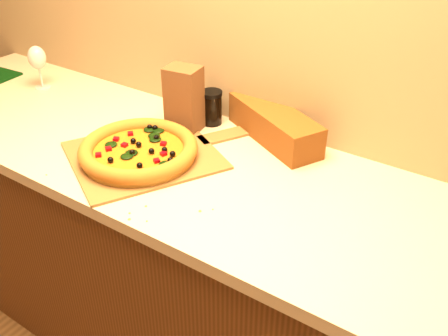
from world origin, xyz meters
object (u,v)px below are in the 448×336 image
Objects in this scene: pizza at (139,150)px; wine_glass at (37,59)px; pizza_peel at (149,154)px; dark_jar at (212,107)px.

pizza is 2.10× the size of wine_glass.
wine_glass is at bearing -164.04° from pizza_peel.
pizza is 0.74m from wine_glass.
wine_glass reaches higher than pizza_peel.
pizza_peel is 0.75m from wine_glass.
pizza_peel is 0.05m from pizza.
wine_glass is (-0.71, 0.20, 0.09)m from pizza.
pizza reaches higher than pizza_peel.
dark_jar reaches higher than pizza_peel.
pizza_peel is at bearing -96.88° from dark_jar.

